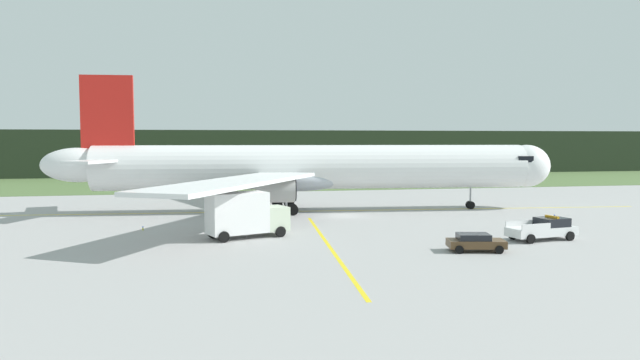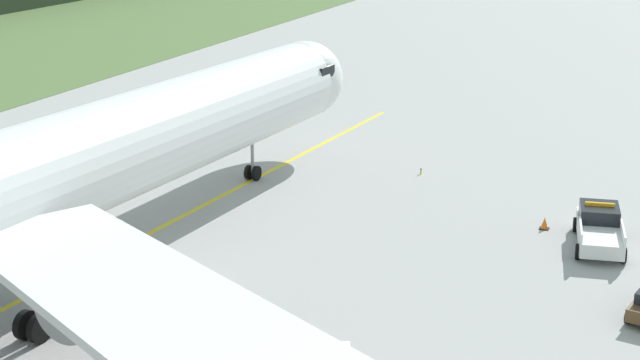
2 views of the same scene
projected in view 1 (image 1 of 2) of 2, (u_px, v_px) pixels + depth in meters
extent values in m
plane|color=#9E9D9C|center=(343.00, 216.00, 61.60)|extent=(320.00, 320.00, 0.00)
cube|color=#50693A|center=(280.00, 181.00, 111.05)|extent=(320.00, 42.52, 0.04)
cube|color=#212D1D|center=(268.00, 153.00, 130.66)|extent=(288.00, 4.59, 10.13)
cube|color=yellow|center=(315.00, 211.00, 65.67)|extent=(77.03, 6.87, 0.01)
cube|color=yellow|center=(329.00, 246.00, 44.35)|extent=(2.95, 31.07, 0.01)
cylinder|color=white|center=(315.00, 167.00, 65.32)|extent=(48.55, 9.05, 4.96)
ellipsoid|color=white|center=(526.00, 166.00, 68.21)|extent=(5.86, 5.40, 4.96)
ellipsoid|color=white|center=(78.00, 165.00, 62.35)|extent=(8.22, 4.38, 3.72)
ellipsoid|color=#AFB8C3|center=(293.00, 179.00, 65.14)|extent=(13.00, 6.26, 2.73)
cube|color=black|center=(517.00, 159.00, 68.01)|extent=(2.19, 4.85, 0.70)
cube|color=white|center=(242.00, 167.00, 78.11)|extent=(14.13, 26.08, 0.35)
cylinder|color=#9E9E9E|center=(271.00, 180.00, 71.94)|extent=(4.06, 2.86, 2.54)
cylinder|color=black|center=(287.00, 180.00, 72.17)|extent=(0.32, 2.34, 2.34)
cube|color=white|center=(237.00, 182.00, 50.71)|extent=(17.68, 25.14, 0.35)
cylinder|color=#9E9E9E|center=(276.00, 190.00, 57.90)|extent=(4.06, 2.86, 2.54)
cylinder|color=black|center=(295.00, 190.00, 58.13)|extent=(0.32, 2.34, 2.34)
cube|color=red|center=(107.00, 117.00, 62.35)|extent=(5.56, 0.91, 9.03)
cube|color=white|center=(112.00, 159.00, 66.23)|extent=(4.50, 7.39, 0.28)
cube|color=white|center=(95.00, 162.00, 59.01)|extent=(5.45, 7.52, 0.28)
cylinder|color=gray|center=(470.00, 194.00, 67.66)|extent=(0.20, 0.20, 2.52)
cylinder|color=black|center=(469.00, 205.00, 68.01)|extent=(0.92, 0.30, 0.90)
cylinder|color=black|center=(471.00, 205.00, 67.49)|extent=(0.92, 0.30, 0.90)
cylinder|color=gray|center=(283.00, 192.00, 68.34)|extent=(0.28, 0.28, 2.52)
cylinder|color=black|center=(289.00, 203.00, 68.17)|extent=(1.22, 0.40, 1.20)
cylinder|color=black|center=(289.00, 203.00, 68.86)|extent=(1.22, 0.40, 1.20)
cylinder|color=black|center=(277.00, 203.00, 68.01)|extent=(1.22, 0.40, 1.20)
cylinder|color=black|center=(277.00, 203.00, 68.70)|extent=(1.22, 0.40, 1.20)
cylinder|color=gray|center=(286.00, 198.00, 61.96)|extent=(0.28, 0.28, 2.52)
cylinder|color=black|center=(292.00, 209.00, 62.47)|extent=(1.22, 0.40, 1.20)
cylinder|color=black|center=(293.00, 210.00, 61.78)|extent=(1.22, 0.40, 1.20)
cylinder|color=black|center=(279.00, 209.00, 62.31)|extent=(1.22, 0.40, 1.20)
cylinder|color=black|center=(280.00, 210.00, 61.62)|extent=(1.22, 0.40, 1.20)
cube|color=silver|center=(541.00, 231.00, 46.72)|extent=(6.00, 2.92, 0.70)
cube|color=black|center=(552.00, 222.00, 47.03)|extent=(2.56, 2.22, 0.70)
cube|color=silver|center=(520.00, 223.00, 47.11)|extent=(2.74, 0.53, 0.45)
cube|color=silver|center=(536.00, 227.00, 45.29)|extent=(2.74, 0.53, 0.45)
cube|color=orange|center=(552.00, 217.00, 47.00)|extent=(0.42, 1.45, 0.16)
cylinder|color=black|center=(551.00, 232.00, 48.40)|extent=(0.79, 0.36, 0.76)
cylinder|color=black|center=(570.00, 236.00, 46.45)|extent=(0.79, 0.36, 0.76)
cylinder|color=black|center=(513.00, 235.00, 47.04)|extent=(0.79, 0.36, 0.76)
cylinder|color=black|center=(531.00, 239.00, 45.09)|extent=(0.79, 0.36, 0.76)
cube|color=beige|center=(274.00, 218.00, 49.13)|extent=(2.59, 2.89, 2.00)
cube|color=silver|center=(237.00, 213.00, 47.37)|extent=(5.31, 3.85, 3.34)
cylinder|color=#99999E|center=(248.00, 233.00, 47.99)|extent=(0.76, 0.35, 1.04)
cylinder|color=#99999E|center=(227.00, 235.00, 47.01)|extent=(0.76, 0.35, 1.04)
cylinder|color=black|center=(268.00, 228.00, 50.23)|extent=(0.94, 0.54, 0.90)
cylinder|color=black|center=(280.00, 232.00, 48.17)|extent=(0.94, 0.54, 0.90)
cylinder|color=black|center=(213.00, 233.00, 47.66)|extent=(0.94, 0.54, 0.90)
cylinder|color=black|center=(224.00, 237.00, 45.60)|extent=(0.94, 0.54, 0.90)
cube|color=#523A22|center=(476.00, 244.00, 42.04)|extent=(4.36, 2.66, 0.55)
cube|color=black|center=(473.00, 237.00, 42.00)|extent=(2.56, 2.07, 0.45)
cylinder|color=black|center=(492.00, 245.00, 42.98)|extent=(0.62, 0.30, 0.60)
cylinder|color=black|center=(499.00, 250.00, 41.10)|extent=(0.62, 0.30, 0.60)
cylinder|color=black|center=(454.00, 245.00, 43.02)|extent=(0.62, 0.30, 0.60)
cylinder|color=black|center=(459.00, 250.00, 41.13)|extent=(0.62, 0.30, 0.60)
cube|color=black|center=(539.00, 234.00, 49.91)|extent=(0.50, 0.50, 0.03)
cone|color=orange|center=(539.00, 230.00, 49.89)|extent=(0.39, 0.39, 0.60)
cylinder|color=yellow|center=(554.00, 217.00, 59.83)|extent=(0.10, 0.10, 0.26)
sphere|color=blue|center=(554.00, 215.00, 59.82)|extent=(0.12, 0.12, 0.12)
cylinder|color=yellow|center=(143.00, 229.00, 51.70)|extent=(0.10, 0.10, 0.26)
sphere|color=blue|center=(143.00, 227.00, 51.69)|extent=(0.12, 0.12, 0.12)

